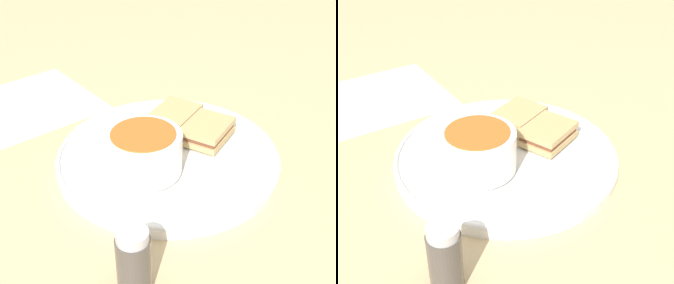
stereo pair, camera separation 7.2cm
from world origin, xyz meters
The scene contains 8 objects.
ground_plane centered at (0.00, 0.00, 0.00)m, with size 2.40×2.40×0.00m, color #D1B27F.
plate centered at (0.00, 0.00, 0.01)m, with size 0.35×0.35×0.02m.
soup_bowl centered at (0.02, -0.05, 0.05)m, with size 0.11×0.11×0.06m.
spoon centered at (-0.01, -0.10, 0.02)m, with size 0.10×0.06×0.01m.
sandwich_half_near centered at (0.00, 0.07, 0.03)m, with size 0.10×0.11×0.03m.
sandwich_half_far centered at (-0.06, 0.05, 0.03)m, with size 0.10×0.11×0.03m.
salt_shaker centered at (0.20, -0.16, 0.04)m, with size 0.04×0.04×0.09m.
menu_sheet centered at (-0.30, -0.14, 0.00)m, with size 0.26×0.29×0.00m.
Camera 1 is at (0.52, -0.31, 0.43)m, focal length 50.00 mm.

